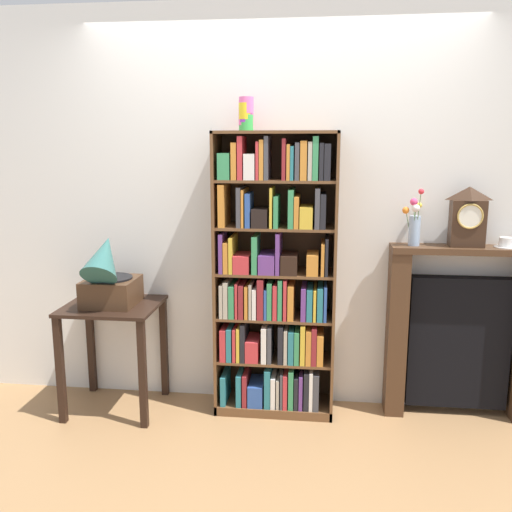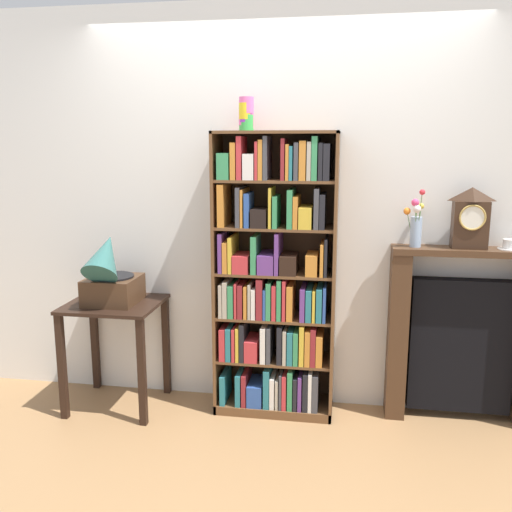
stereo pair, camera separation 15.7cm
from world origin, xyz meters
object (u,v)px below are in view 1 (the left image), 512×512
Objects in this scene: fireplace_mantel at (459,333)px; mantel_clock at (468,217)px; side_table_left at (113,329)px; gramophone at (108,276)px; flower_vase at (414,223)px; teacup_with_saucer at (506,243)px; bookshelf at (275,286)px; cup_stack at (246,114)px.

mantel_clock is (-0.01, -0.02, 0.75)m from fireplace_mantel.
gramophone reaches higher than side_table_left.
side_table_left is 0.37m from gramophone.
flower_vase is (-0.32, -0.00, -0.05)m from mantel_clock.
bookshelf is at bearing -177.33° from teacup_with_saucer.
gramophone is 0.46× the size of fireplace_mantel.
bookshelf is 5.07× the size of flower_vase.
cup_stack is 0.18× the size of fireplace_mantel.
flower_vase is (0.86, 0.06, 0.41)m from bookshelf.
cup_stack reaches higher than gramophone.
bookshelf reaches higher than mantel_clock.
fireplace_mantel is 0.64m from teacup_with_saucer.
fireplace_mantel is 0.75m from mantel_clock.
cup_stack reaches higher than flower_vase.
gramophone is 2.27m from fireplace_mantel.
gramophone is 1.44× the size of flower_vase.
flower_vase is 2.58× the size of teacup_with_saucer.
bookshelf reaches higher than fireplace_mantel.
gramophone is at bearing -175.13° from teacup_with_saucer.
teacup_with_saucer is (0.23, -0.02, 0.60)m from fireplace_mantel.
side_table_left is at bearing -174.52° from bookshelf.
fireplace_mantel is (1.37, 0.06, -1.37)m from cup_stack.
gramophone is at bearing -173.85° from flower_vase.
gramophone is 3.72× the size of teacup_with_saucer.
fireplace_mantel is (1.18, 0.08, -0.30)m from bookshelf.
flower_vase is at bearing -179.75° from mantel_clock.
bookshelf is at bearing 5.48° from side_table_left.
bookshelf reaches higher than flower_vase.
side_table_left is 0.64× the size of fireplace_mantel.
side_table_left is at bearing -175.79° from mantel_clock.
gramophone is 2.27m from mantel_clock.
bookshelf reaches higher than teacup_with_saucer.
fireplace_mantel is at bearing 176.22° from teacup_with_saucer.
cup_stack is at bearing 8.23° from side_table_left.
fireplace_mantel is at bearing 3.94° from bookshelf.
bookshelf is 4.92× the size of mantel_clock.
mantel_clock is 0.32m from flower_vase.
side_table_left is at bearing -175.33° from fireplace_mantel.
flower_vase is at bearing -179.57° from teacup_with_saucer.
bookshelf is 1.26m from mantel_clock.
teacup_with_saucer is at bearing 4.87° from gramophone.
teacup_with_saucer is at bearing -3.78° from fireplace_mantel.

